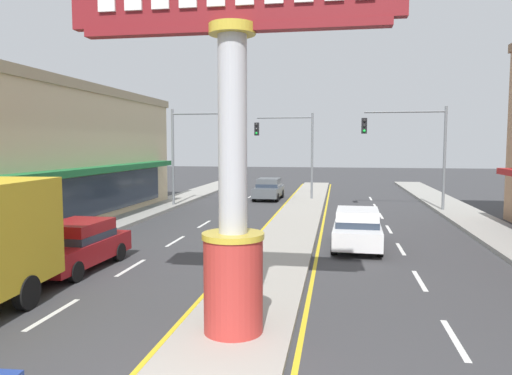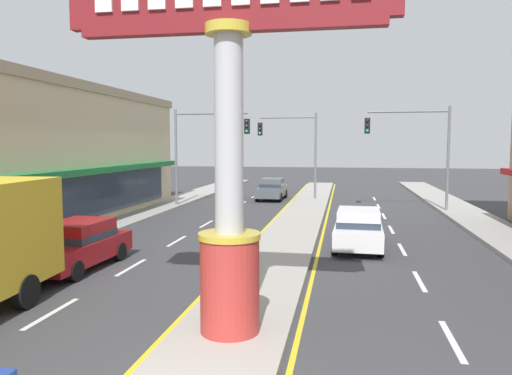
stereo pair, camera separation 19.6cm
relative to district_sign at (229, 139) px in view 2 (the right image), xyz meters
The scene contains 11 objects.
median_strip 14.45m from the district_sign, 90.00° to the left, with size 2.41×52.00×0.14m, color #A39E93.
sidewalk_left 15.47m from the district_sign, 127.34° to the left, with size 2.51×60.00×0.18m, color #9E9B93.
sidewalk_right 15.47m from the district_sign, 52.66° to the left, with size 2.51×60.00×0.18m, color #9E9B93.
lane_markings 13.18m from the district_sign, 90.00° to the left, with size 9.15×52.00×0.01m.
district_sign is the anchor object (origin of this frame).
traffic_light_left_side 20.89m from the district_sign, 107.97° to the left, with size 4.86×0.46×6.20m.
traffic_light_right_side 21.19m from the district_sign, 72.30° to the left, with size 4.86×0.46×6.20m.
traffic_light_median_far 25.20m from the district_sign, 92.80° to the left, with size 4.20×0.46×6.20m.
sedan_far_right_lane 10.32m from the district_sign, 73.01° to the left, with size 1.95×4.36×1.53m.
sedan_mid_left_lane 8.40m from the district_sign, 142.91° to the left, with size 1.95×4.36×1.53m.
sedan_far_left_oncoming 25.68m from the district_sign, 96.44° to the left, with size 1.89×4.33×1.53m.
Camera 2 is at (2.28, -5.40, 4.00)m, focal length 34.17 mm.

